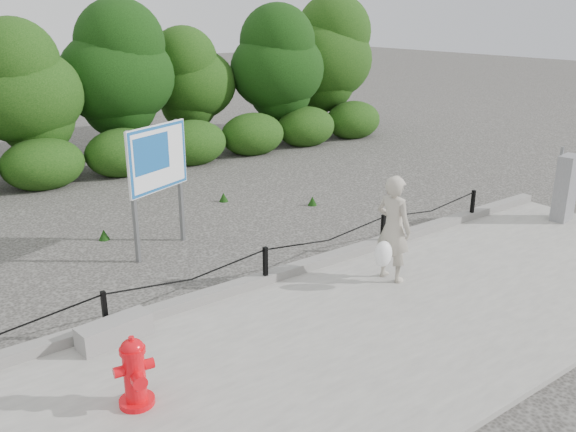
{
  "coord_description": "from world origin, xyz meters",
  "views": [
    {
      "loc": [
        -4.81,
        -6.96,
        4.06
      ],
      "look_at": [
        0.58,
        0.2,
        1.0
      ],
      "focal_mm": 38.0,
      "sensor_mm": 36.0,
      "label": 1
    }
  ],
  "objects_px": {
    "concrete_block": "(114,331)",
    "advertising_sign": "(158,164)",
    "utility_cabinet": "(565,188)",
    "pedestrian": "(393,230)",
    "fire_hydrant": "(135,373)"
  },
  "relations": [
    {
      "from": "pedestrian",
      "to": "utility_cabinet",
      "type": "relative_size",
      "value": 1.15
    },
    {
      "from": "advertising_sign",
      "to": "pedestrian",
      "type": "bearing_deg",
      "value": -79.81
    },
    {
      "from": "fire_hydrant",
      "to": "pedestrian",
      "type": "xyz_separation_m",
      "value": [
        4.44,
        0.61,
        0.43
      ]
    },
    {
      "from": "concrete_block",
      "to": "advertising_sign",
      "type": "height_order",
      "value": "advertising_sign"
    },
    {
      "from": "fire_hydrant",
      "to": "concrete_block",
      "type": "height_order",
      "value": "fire_hydrant"
    },
    {
      "from": "utility_cabinet",
      "to": "advertising_sign",
      "type": "distance_m",
      "value": 7.81
    },
    {
      "from": "utility_cabinet",
      "to": "pedestrian",
      "type": "bearing_deg",
      "value": 170.01
    },
    {
      "from": "concrete_block",
      "to": "advertising_sign",
      "type": "xyz_separation_m",
      "value": [
        1.92,
        2.59,
        1.35
      ]
    },
    {
      "from": "utility_cabinet",
      "to": "concrete_block",
      "type": "bearing_deg",
      "value": 165.46
    },
    {
      "from": "fire_hydrant",
      "to": "advertising_sign",
      "type": "distance_m",
      "value": 4.69
    },
    {
      "from": "fire_hydrant",
      "to": "utility_cabinet",
      "type": "xyz_separation_m",
      "value": [
        9.2,
        0.54,
        0.27
      ]
    },
    {
      "from": "fire_hydrant",
      "to": "pedestrian",
      "type": "height_order",
      "value": "pedestrian"
    },
    {
      "from": "concrete_block",
      "to": "utility_cabinet",
      "type": "distance_m",
      "value": 8.94
    },
    {
      "from": "concrete_block",
      "to": "advertising_sign",
      "type": "bearing_deg",
      "value": 53.38
    },
    {
      "from": "pedestrian",
      "to": "advertising_sign",
      "type": "distance_m",
      "value": 4.08
    }
  ]
}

